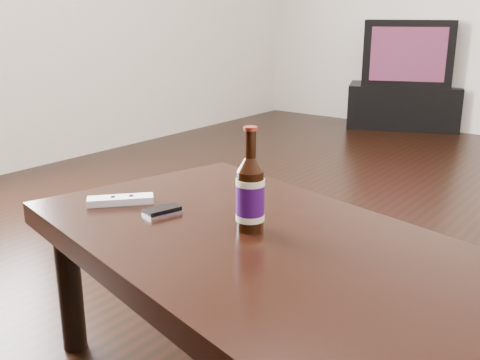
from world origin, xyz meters
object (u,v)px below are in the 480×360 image
Objects in this scene: tv_stand at (403,106)px; beer_bottle at (250,194)px; coffee_table at (259,260)px; remote at (120,200)px; tv at (407,53)px; phone at (162,211)px.

beer_bottle is (1.03, -3.58, 0.35)m from tv_stand.
remote is (-0.43, -0.04, 0.07)m from coffee_table.
coffee_table is at bearing -95.98° from tv.
tv_stand is 3.76m from coffee_table.
remote is (-0.15, -0.01, 0.00)m from phone.
tv is 3.72m from beer_bottle.
coffee_table is (1.07, -3.60, -0.24)m from tv.
phone reaches higher than coffee_table.
tv reaches higher than phone.
coffee_table is 5.23× the size of beer_bottle.
tv is 3.71m from phone.
tv_stand is 3.60× the size of beer_bottle.
phone is at bearing 45.76° from remote.
remote is at bearing -160.88° from phone.
coffee_table is at bearing 46.32° from remote.
beer_bottle is (-0.04, 0.02, 0.15)m from coffee_table.
beer_bottle is (1.02, -3.58, -0.09)m from tv.
coffee_table is 0.44m from remote.
remote is (0.64, -3.64, -0.17)m from tv.
tv_stand is 5.47× the size of remote.
tv is 3.76m from coffee_table.
beer_bottle is 0.26m from phone.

